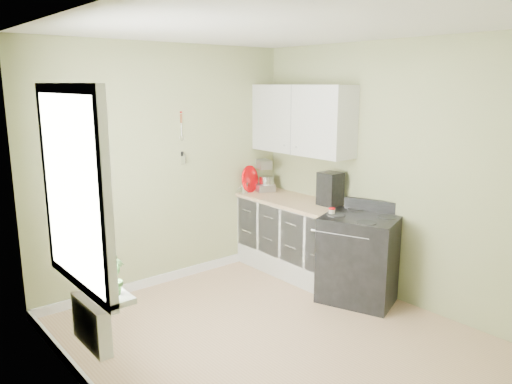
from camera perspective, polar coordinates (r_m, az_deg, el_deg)
floor at (r=4.72m, az=1.81°, el=-16.49°), size 3.20×3.60×0.02m
ceiling at (r=4.16m, az=2.07°, el=18.43°), size 3.20×3.60×0.02m
wall_back at (r=5.70m, az=-10.26°, el=2.87°), size 3.20×0.02×2.70m
wall_left at (r=3.42m, az=-18.73°, el=-3.90°), size 0.02×3.60×2.70m
wall_right at (r=5.42m, az=14.77°, el=2.19°), size 0.02×3.60×2.70m
base_cabinets at (r=6.04m, az=4.81°, el=-5.36°), size 0.60×1.60×0.87m
countertop at (r=5.91m, az=4.82°, el=-1.17°), size 0.64×1.60×0.04m
upper_cabinets at (r=5.93m, az=5.25°, el=8.26°), size 0.35×1.40×0.80m
window at (r=3.66m, az=-20.26°, el=0.24°), size 0.06×1.14×1.44m
window_sill at (r=3.87m, az=-18.49°, el=-9.36°), size 0.18×1.14×0.04m
radiator at (r=3.95m, az=-18.29°, el=-14.13°), size 0.12×0.50×0.35m
wall_utensils at (r=5.74m, az=-8.45°, el=5.17°), size 0.02×0.14×0.58m
stove at (r=5.42m, az=11.74°, el=-7.35°), size 0.90×0.93×1.04m
stand_mixer at (r=6.46m, az=0.72°, el=1.91°), size 0.33×0.41×0.44m
kettle at (r=6.26m, az=-1.36°, el=0.60°), size 0.17×0.10×0.17m
coffee_maker at (r=5.69m, az=8.47°, el=0.26°), size 0.22×0.24×0.38m
red_tray at (r=6.30m, az=-0.69°, el=1.50°), size 0.34×0.16×0.34m
jar at (r=5.30m, az=8.66°, el=-2.22°), size 0.07×0.07×0.08m
plant_a at (r=3.43m, az=-15.83°, el=-8.77°), size 0.19×0.21×0.32m
plant_b at (r=3.94m, az=-19.24°, el=-6.46°), size 0.18×0.20×0.29m
plant_c at (r=4.01m, az=-19.65°, el=-6.11°), size 0.17×0.17×0.30m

